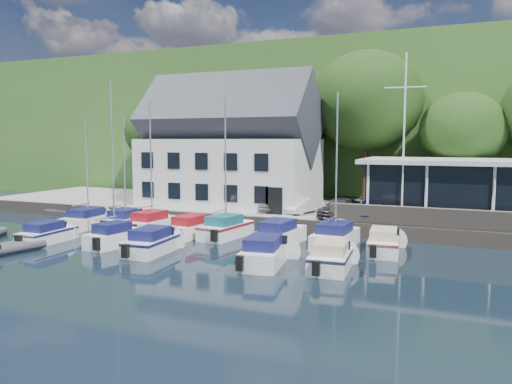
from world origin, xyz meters
TOP-DOWN VIEW (x-y plane):
  - ground at (0.00, 0.00)m, footprint 180.00×180.00m
  - quay at (0.00, 17.50)m, footprint 60.00×13.00m
  - quay_face at (0.00, 11.00)m, footprint 60.00×0.30m
  - hillside at (0.00, 62.00)m, footprint 160.00×75.00m
  - field_patch at (8.00, 70.00)m, footprint 50.00×30.00m
  - harbor_building at (-7.00, 16.50)m, footprint 14.40×8.20m
  - club_pavilion at (11.00, 16.00)m, footprint 13.20×7.20m
  - seawall at (12.00, 11.40)m, footprint 18.00×0.50m
  - gangway at (-16.50, 9.00)m, footprint 1.20×6.00m
  - car_silver at (-2.59, 13.94)m, footprint 2.42×3.70m
  - car_white at (0.24, 14.00)m, footprint 2.13×3.66m
  - car_dgrey at (3.21, 13.18)m, footprint 2.76×4.71m
  - car_blue at (5.36, 13.40)m, footprint 1.60×4.02m
  - flagpole at (7.50, 12.76)m, footprint 2.65×0.20m
  - tree_0 at (-17.57, 21.68)m, footprint 6.79×6.79m
  - tree_1 at (-11.58, 21.80)m, footprint 8.27×8.27m
  - tree_2 at (-4.21, 22.72)m, footprint 7.43×7.43m
  - tree_3 at (3.19, 22.48)m, footprint 9.58×9.58m
  - tree_4 at (10.97, 21.97)m, footprint 6.76×6.76m
  - boat_r1_0 at (-14.14, 7.31)m, footprint 2.11×6.24m
  - boat_r1_1 at (-11.22, 7.86)m, footprint 2.47×5.75m
  - boat_r1_2 at (-8.72, 7.55)m, footprint 2.30×6.27m
  - boat_r1_3 at (-5.35, 7.32)m, footprint 2.69×6.35m
  - boat_r1_4 at (-3.12, 7.82)m, footprint 2.86×6.34m
  - boat_r1_5 at (0.90, 7.06)m, footprint 2.62×6.56m
  - boat_r1_6 at (4.23, 7.86)m, footprint 2.45×6.20m
  - boat_r1_7 at (7.19, 7.39)m, footprint 2.43×6.01m
  - boat_r2_0 at (-12.78, 2.05)m, footprint 1.96×5.68m
  - boat_r2_1 at (-8.14, 2.78)m, footprint 2.57×5.56m
  - boat_r2_2 at (-4.99, 2.23)m, footprint 2.44×6.16m
  - boat_r2_3 at (1.93, 2.15)m, footprint 2.98×6.30m
  - boat_r2_4 at (5.33, 2.57)m, footprint 2.46×5.50m
  - dinghy_1 at (-12.56, -0.67)m, footprint 2.42×3.30m

SIDE VIEW (x-z plane):
  - ground at x=0.00m, z-range 0.00..0.00m
  - gangway at x=-16.50m, z-range -0.70..0.70m
  - dinghy_1 at x=-12.56m, z-range 0.00..0.69m
  - quay at x=0.00m, z-range 0.00..1.00m
  - quay_face at x=0.00m, z-range 0.00..1.00m
  - boat_r2_0 at x=-12.78m, z-range 0.00..1.34m
  - boat_r1_7 at x=7.19m, z-range 0.00..1.43m
  - boat_r2_4 at x=5.33m, z-range 0.00..1.44m
  - boat_r1_3 at x=-5.35m, z-range 0.00..1.47m
  - boat_r2_2 at x=-4.99m, z-range 0.00..1.48m
  - boat_r2_3 at x=1.93m, z-range 0.00..1.52m
  - boat_r1_5 at x=0.90m, z-range 0.00..1.57m
  - car_white at x=0.24m, z-range 1.00..2.14m
  - car_silver at x=-2.59m, z-range 1.00..2.17m
  - seawall at x=12.00m, z-range 1.00..2.20m
  - car_dgrey at x=3.21m, z-range 1.00..2.28m
  - car_blue at x=5.36m, z-range 1.00..2.37m
  - club_pavilion at x=11.00m, z-range 1.00..5.10m
  - boat_r1_0 at x=-14.14m, z-range 0.00..8.87m
  - boat_r2_1 at x=-8.14m, z-range 0.00..9.07m
  - boat_r1_1 at x=-11.22m, z-range 0.00..9.08m
  - boat_r1_2 at x=-8.72m, z-range 0.00..9.25m
  - boat_r1_6 at x=4.23m, z-range 0.00..9.32m
  - boat_r1_4 at x=-3.12m, z-range 0.00..9.34m
  - harbor_building at x=-7.00m, z-range 1.00..9.70m
  - tree_4 at x=10.97m, z-range 1.00..10.24m
  - tree_0 at x=-17.57m, z-range 1.00..10.28m
  - tree_2 at x=-4.21m, z-range 1.00..11.16m
  - flagpole at x=7.50m, z-range 1.00..12.05m
  - tree_1 at x=-11.58m, z-range 1.00..12.30m
  - tree_3 at x=3.19m, z-range 1.00..14.09m
  - hillside at x=0.00m, z-range 0.00..16.00m
  - field_patch at x=8.00m, z-range 16.00..16.30m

